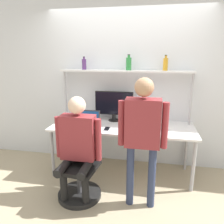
# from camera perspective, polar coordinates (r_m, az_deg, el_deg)

# --- Properties ---
(ground_plane) EXTENTS (12.00, 12.00, 0.00)m
(ground_plane) POSITION_cam_1_polar(r_m,az_deg,el_deg) (3.27, 1.49, -18.72)
(ground_plane) COLOR tan
(wall_back) EXTENTS (8.00, 0.06, 2.70)m
(wall_back) POSITION_cam_1_polar(r_m,az_deg,el_deg) (3.58, 3.84, 7.44)
(wall_back) COLOR silver
(wall_back) RESTS_ON ground_plane
(desk) EXTENTS (2.13, 0.78, 0.77)m
(desk) POSITION_cam_1_polar(r_m,az_deg,el_deg) (3.32, 2.74, -4.65)
(desk) COLOR white
(desk) RESTS_ON ground_plane
(shelf_unit) EXTENTS (2.02, 0.26, 1.58)m
(shelf_unit) POSITION_cam_1_polar(r_m,az_deg,el_deg) (3.41, 3.49, 7.59)
(shelf_unit) COLOR white
(shelf_unit) RESTS_ON ground_plane
(monitor) EXTENTS (0.61, 0.18, 0.48)m
(monitor) POSITION_cam_1_polar(r_m,az_deg,el_deg) (3.48, 0.50, 1.97)
(monitor) COLOR black
(monitor) RESTS_ON desk
(laptop) EXTENTS (0.31, 0.25, 0.25)m
(laptop) POSITION_cam_1_polar(r_m,az_deg,el_deg) (3.21, -6.10, -2.91)
(laptop) COLOR #333338
(laptop) RESTS_ON desk
(cell_phone) EXTENTS (0.07, 0.15, 0.01)m
(cell_phone) POSITION_cam_1_polar(r_m,az_deg,el_deg) (3.16, -1.33, -4.37)
(cell_phone) COLOR black
(cell_phone) RESTS_ON desk
(office_chair) EXTENTS (0.56, 0.56, 0.90)m
(office_chair) POSITION_cam_1_polar(r_m,az_deg,el_deg) (2.99, -8.25, -16.24)
(office_chair) COLOR black
(office_chair) RESTS_ON ground_plane
(person_seated) EXTENTS (0.59, 0.47, 1.33)m
(person_seated) POSITION_cam_1_polar(r_m,az_deg,el_deg) (2.73, -9.05, -7.51)
(person_seated) COLOR black
(person_seated) RESTS_ON ground_plane
(person_standing) EXTENTS (0.56, 0.21, 1.57)m
(person_standing) POSITION_cam_1_polar(r_m,az_deg,el_deg) (2.50, 8.00, -4.30)
(person_standing) COLOR #2D3856
(person_standing) RESTS_ON ground_plane
(bottle_purple) EXTENTS (0.07, 0.07, 0.20)m
(bottle_purple) POSITION_cam_1_polar(r_m,az_deg,el_deg) (3.53, -7.29, 12.32)
(bottle_purple) COLOR #593372
(bottle_purple) RESTS_ON shelf_unit
(bottle_amber) EXTENTS (0.07, 0.07, 0.22)m
(bottle_amber) POSITION_cam_1_polar(r_m,az_deg,el_deg) (3.36, 13.79, 12.08)
(bottle_amber) COLOR gold
(bottle_amber) RESTS_ON shelf_unit
(bottle_green) EXTENTS (0.08, 0.08, 0.23)m
(bottle_green) POSITION_cam_1_polar(r_m,az_deg,el_deg) (3.38, 4.39, 12.52)
(bottle_green) COLOR #2D8C3F
(bottle_green) RESTS_ON shelf_unit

